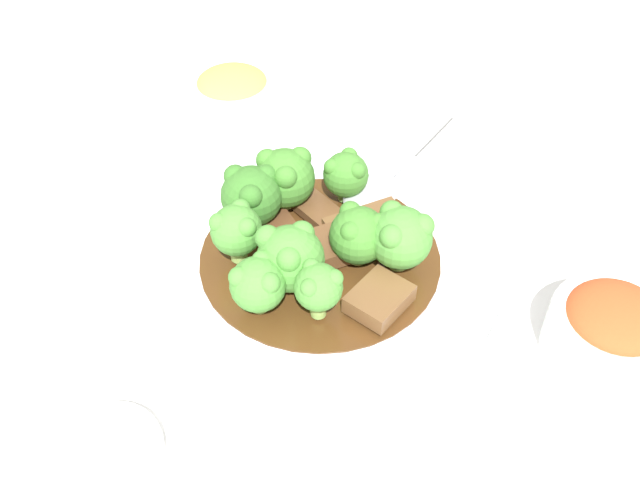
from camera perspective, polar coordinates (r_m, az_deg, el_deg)
ground_plane at (r=0.62m, az=0.00°, el=-2.23°), size 4.00×4.00×0.00m
main_plate at (r=0.62m, az=0.00°, el=-1.59°), size 0.32×0.32×0.02m
beef_strip_0 at (r=0.64m, az=0.00°, el=2.14°), size 0.04×0.06×0.01m
beef_strip_1 at (r=0.62m, az=-3.05°, el=0.33°), size 0.06×0.07×0.01m
beef_strip_2 at (r=0.62m, az=3.65°, el=0.98°), size 0.08×0.07×0.01m
beef_strip_3 at (r=0.57m, az=4.54°, el=-4.49°), size 0.05×0.04×0.02m
beef_strip_4 at (r=0.60m, az=-0.12°, el=-0.88°), size 0.07×0.06×0.01m
broccoli_floret_0 at (r=0.58m, az=6.16°, el=0.28°), size 0.05×0.05×0.06m
broccoli_floret_1 at (r=0.64m, az=-2.69°, el=4.84°), size 0.05×0.05×0.05m
broccoli_floret_2 at (r=0.59m, az=-6.39°, el=0.80°), size 0.04×0.04×0.05m
broccoli_floret_3 at (r=0.59m, az=2.96°, el=0.46°), size 0.05×0.05×0.05m
broccoli_floret_4 at (r=0.57m, az=-2.47°, el=-1.20°), size 0.05×0.05×0.05m
broccoli_floret_5 at (r=0.55m, az=-4.76°, el=-3.31°), size 0.04×0.04×0.05m
broccoli_floret_6 at (r=0.54m, az=-0.13°, el=-3.57°), size 0.04×0.04×0.05m
broccoli_floret_7 at (r=0.62m, az=-5.30°, el=3.41°), size 0.05×0.05×0.05m
broccoli_floret_8 at (r=0.64m, az=1.98°, el=5.07°), size 0.04×0.04×0.05m
serving_spoon at (r=0.67m, az=4.65°, el=4.14°), size 0.19×0.04×0.01m
side_bowl_kimchi at (r=0.59m, az=21.33°, el=-6.38°), size 0.09×0.09×0.06m
side_bowl_appetizer at (r=0.79m, az=-6.66°, el=11.15°), size 0.09×0.09×0.04m
sauce_dish at (r=0.53m, az=-15.96°, el=-15.32°), size 0.08×0.08×0.01m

